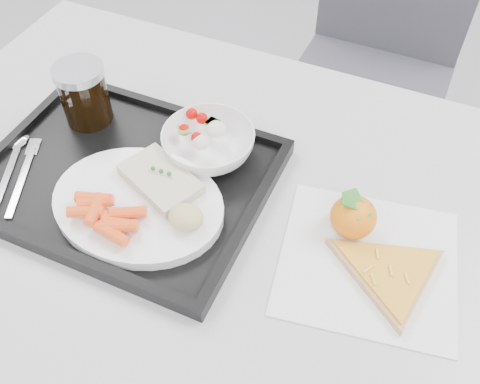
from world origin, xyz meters
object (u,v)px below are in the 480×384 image
at_px(chair, 378,48).
at_px(cola_glass, 84,93).
at_px(salad_bowl, 209,144).
at_px(dinner_plate, 138,204).
at_px(pizza_slice, 389,273).
at_px(tangerine, 353,217).
at_px(table, 226,230).
at_px(tray, 126,178).

height_order(chair, cola_glass, chair).
xyz_separation_m(chair, cola_glass, (-0.37, -0.76, 0.28)).
relative_size(salad_bowl, cola_glass, 1.41).
distance_m(dinner_plate, pizza_slice, 0.38).
relative_size(salad_bowl, tangerine, 1.71).
relative_size(dinner_plate, tangerine, 3.04).
distance_m(table, tray, 0.18).
distance_m(tray, cola_glass, 0.17).
relative_size(table, dinner_plate, 4.44).
distance_m(chair, dinner_plate, 0.95).
bearing_deg(tray, tangerine, 8.07).
distance_m(salad_bowl, tangerine, 0.26).
xyz_separation_m(chair, tray, (-0.24, -0.85, 0.22)).
height_order(table, tray, tray).
distance_m(tray, tangerine, 0.37).
bearing_deg(chair, table, -95.25).
relative_size(salad_bowl, pizza_slice, 0.65).
distance_m(dinner_plate, cola_glass, 0.24).
height_order(tray, pizza_slice, tray).
xyz_separation_m(salad_bowl, tangerine, (0.26, -0.05, -0.00)).
distance_m(cola_glass, pizza_slice, 0.58).
bearing_deg(dinner_plate, chair, 78.20).
bearing_deg(chair, tray, -105.91).
bearing_deg(dinner_plate, salad_bowl, 72.05).
relative_size(tray, pizza_slice, 1.91).
xyz_separation_m(chair, tangerine, (0.12, -0.80, 0.25)).
relative_size(table, tangerine, 13.49).
bearing_deg(pizza_slice, cola_glass, 170.13).
relative_size(cola_glass, tangerine, 1.21).
bearing_deg(table, pizza_slice, -5.47).
distance_m(table, tangerine, 0.22).
distance_m(table, chair, 0.85).
xyz_separation_m(salad_bowl, pizza_slice, (0.33, -0.10, -0.03)).
distance_m(salad_bowl, pizza_slice, 0.35).
bearing_deg(tray, dinner_plate, -41.88).
distance_m(table, cola_glass, 0.34).
xyz_separation_m(table, chair, (0.08, 0.83, -0.15)).
xyz_separation_m(dinner_plate, pizza_slice, (0.38, 0.04, -0.01)).
distance_m(dinner_plate, tangerine, 0.32).
xyz_separation_m(dinner_plate, tangerine, (0.31, 0.10, 0.01)).
bearing_deg(salad_bowl, table, -50.28).
bearing_deg(table, salad_bowl, 129.72).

